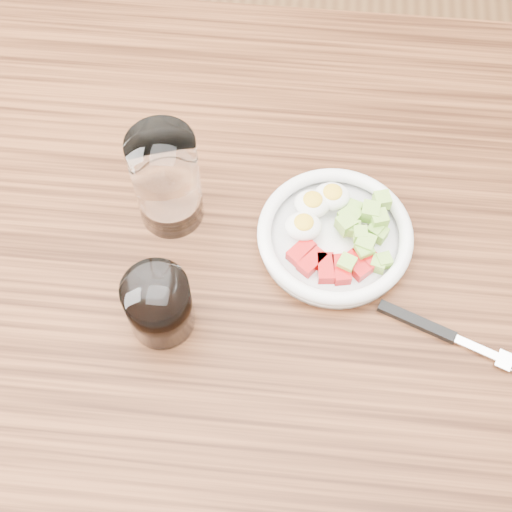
% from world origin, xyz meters
% --- Properties ---
extents(ground, '(4.00, 4.00, 0.00)m').
position_xyz_m(ground, '(0.00, 0.00, 0.00)').
color(ground, brown).
rests_on(ground, ground).
extents(dining_table, '(1.50, 0.90, 0.77)m').
position_xyz_m(dining_table, '(0.00, 0.00, 0.67)').
color(dining_table, brown).
rests_on(dining_table, ground).
extents(bowl, '(0.19, 0.19, 0.04)m').
position_xyz_m(bowl, '(0.08, 0.06, 0.79)').
color(bowl, white).
rests_on(bowl, dining_table).
extents(fork, '(0.19, 0.08, 0.01)m').
position_xyz_m(fork, '(0.21, -0.05, 0.77)').
color(fork, black).
rests_on(fork, dining_table).
extents(water_glass, '(0.08, 0.08, 0.14)m').
position_xyz_m(water_glass, '(-0.12, 0.08, 0.84)').
color(water_glass, white).
rests_on(water_glass, dining_table).
extents(coffee_glass, '(0.07, 0.07, 0.08)m').
position_xyz_m(coffee_glass, '(-0.11, -0.07, 0.81)').
color(coffee_glass, white).
rests_on(coffee_glass, dining_table).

